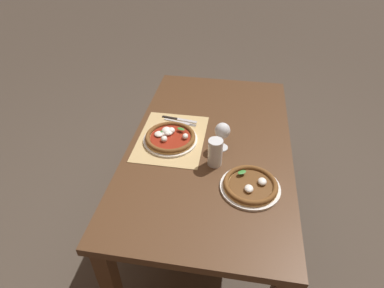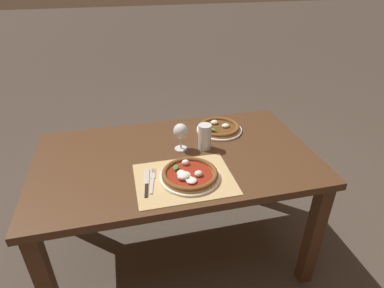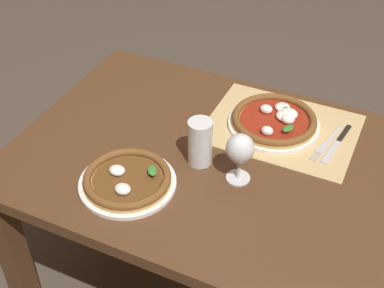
{
  "view_description": "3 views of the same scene",
  "coord_description": "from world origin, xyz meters",
  "px_view_note": "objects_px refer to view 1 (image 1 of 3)",
  "views": [
    {
      "loc": [
        1.37,
        0.12,
        1.81
      ],
      "look_at": [
        0.1,
        -0.09,
        0.79
      ],
      "focal_mm": 30.0,
      "sensor_mm": 36.0,
      "label": 1
    },
    {
      "loc": [
        -0.25,
        -1.43,
        1.67
      ],
      "look_at": [
        0.1,
        0.03,
        0.78
      ],
      "focal_mm": 30.0,
      "sensor_mm": 36.0,
      "label": 2
    },
    {
      "loc": [
        -0.31,
        1.13,
        1.79
      ],
      "look_at": [
        0.21,
        0.01,
        0.77
      ],
      "focal_mm": 50.0,
      "sensor_mm": 36.0,
      "label": 3
    }
  ],
  "objects_px": {
    "fork": "(180,122)",
    "pizza_near": "(170,137)",
    "wine_glass": "(222,132)",
    "pint_glass": "(215,153)",
    "pizza_far": "(250,185)",
    "knife": "(179,119)"
  },
  "relations": [
    {
      "from": "pint_glass",
      "to": "knife",
      "type": "relative_size",
      "value": 0.67
    },
    {
      "from": "pizza_far",
      "to": "pint_glass",
      "type": "distance_m",
      "value": 0.23
    },
    {
      "from": "fork",
      "to": "wine_glass",
      "type": "bearing_deg",
      "value": 53.39
    },
    {
      "from": "pizza_far",
      "to": "fork",
      "type": "xyz_separation_m",
      "value": [
        -0.46,
        -0.41,
        -0.01
      ]
    },
    {
      "from": "pizza_far",
      "to": "knife",
      "type": "height_order",
      "value": "pizza_far"
    },
    {
      "from": "fork",
      "to": "knife",
      "type": "xyz_separation_m",
      "value": [
        -0.03,
        -0.01,
        0.0
      ]
    },
    {
      "from": "pizza_near",
      "to": "pint_glass",
      "type": "distance_m",
      "value": 0.3
    },
    {
      "from": "fork",
      "to": "pizza_near",
      "type": "bearing_deg",
      "value": -7.16
    },
    {
      "from": "pizza_far",
      "to": "pint_glass",
      "type": "height_order",
      "value": "pint_glass"
    },
    {
      "from": "fork",
      "to": "pint_glass",
      "type": "bearing_deg",
      "value": 36.24
    },
    {
      "from": "pizza_near",
      "to": "pint_glass",
      "type": "xyz_separation_m",
      "value": [
        0.15,
        0.26,
        0.05
      ]
    },
    {
      "from": "wine_glass",
      "to": "fork",
      "type": "bearing_deg",
      "value": -126.61
    },
    {
      "from": "pizza_near",
      "to": "wine_glass",
      "type": "xyz_separation_m",
      "value": [
        0.02,
        0.28,
        0.08
      ]
    },
    {
      "from": "pizza_near",
      "to": "knife",
      "type": "bearing_deg",
      "value": 176.85
    },
    {
      "from": "wine_glass",
      "to": "knife",
      "type": "height_order",
      "value": "wine_glass"
    },
    {
      "from": "pizza_near",
      "to": "fork",
      "type": "relative_size",
      "value": 1.47
    },
    {
      "from": "pint_glass",
      "to": "wine_glass",
      "type": "bearing_deg",
      "value": 170.35
    },
    {
      "from": "pizza_near",
      "to": "fork",
      "type": "distance_m",
      "value": 0.18
    },
    {
      "from": "pint_glass",
      "to": "knife",
      "type": "bearing_deg",
      "value": -144.91
    },
    {
      "from": "pizza_far",
      "to": "pint_glass",
      "type": "xyz_separation_m",
      "value": [
        -0.14,
        -0.18,
        0.05
      ]
    },
    {
      "from": "pint_glass",
      "to": "knife",
      "type": "xyz_separation_m",
      "value": [
        -0.35,
        -0.25,
        -0.06
      ]
    },
    {
      "from": "pizza_far",
      "to": "fork",
      "type": "bearing_deg",
      "value": -138.25
    }
  ]
}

